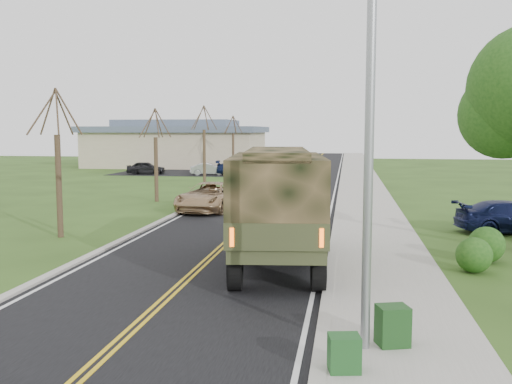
% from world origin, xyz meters
% --- Properties ---
extents(ground, '(160.00, 160.00, 0.00)m').
position_xyz_m(ground, '(0.00, 0.00, 0.00)').
color(ground, '#2A4416').
rests_on(ground, ground).
extents(road, '(8.00, 120.00, 0.01)m').
position_xyz_m(road, '(0.00, 40.00, 0.01)').
color(road, black).
rests_on(road, ground).
extents(curb_right, '(0.30, 120.00, 0.12)m').
position_xyz_m(curb_right, '(4.15, 40.00, 0.06)').
color(curb_right, '#9E998E').
rests_on(curb_right, ground).
extents(sidewalk_right, '(3.20, 120.00, 0.10)m').
position_xyz_m(sidewalk_right, '(5.90, 40.00, 0.05)').
color(sidewalk_right, '#9E998E').
rests_on(sidewalk_right, ground).
extents(curb_left, '(0.30, 120.00, 0.10)m').
position_xyz_m(curb_left, '(-4.15, 40.00, 0.05)').
color(curb_left, '#9E998E').
rests_on(curb_left, ground).
extents(street_light, '(1.65, 0.22, 8.00)m').
position_xyz_m(street_light, '(4.90, -0.50, 4.43)').
color(street_light, gray).
rests_on(street_light, ground).
extents(bare_tree_a, '(1.93, 2.26, 6.08)m').
position_xyz_m(bare_tree_a, '(-7.00, 10.00, 2.63)').
color(bare_tree_a, '#38281C').
rests_on(bare_tree_a, ground).
extents(bare_tree_b, '(1.83, 2.14, 5.73)m').
position_xyz_m(bare_tree_b, '(-7.00, 22.00, 2.48)').
color(bare_tree_b, '#38281C').
rests_on(bare_tree_b, ground).
extents(bare_tree_c, '(2.04, 2.39, 6.42)m').
position_xyz_m(bare_tree_c, '(-7.00, 34.00, 2.78)').
color(bare_tree_c, '#38281C').
rests_on(bare_tree_c, ground).
extents(bare_tree_d, '(1.88, 2.20, 5.91)m').
position_xyz_m(bare_tree_d, '(-7.00, 46.00, 2.55)').
color(bare_tree_d, '#38281C').
rests_on(bare_tree_d, ground).
extents(commercial_building, '(25.50, 21.50, 5.65)m').
position_xyz_m(commercial_building, '(-15.98, 55.97, 2.69)').
color(commercial_building, tan).
rests_on(commercial_building, ground).
extents(military_truck, '(3.52, 7.88, 3.80)m').
position_xyz_m(military_truck, '(2.44, 6.11, 2.18)').
color(military_truck, black).
rests_on(military_truck, ground).
extents(suv_champagne, '(3.12, 5.79, 1.54)m').
position_xyz_m(suv_champagne, '(-2.79, 18.62, 0.77)').
color(suv_champagne, '#A4845C').
rests_on(suv_champagne, ground).
extents(sedan_silver, '(1.63, 4.32, 1.41)m').
position_xyz_m(sedan_silver, '(-0.93, 32.51, 0.70)').
color(sedan_silver, silver).
rests_on(sedan_silver, ground).
extents(utility_box_near, '(0.72, 0.66, 0.80)m').
position_xyz_m(utility_box_near, '(5.54, -0.27, 0.50)').
color(utility_box_near, '#183F16').
rests_on(utility_box_near, sidewalk_right).
extents(utility_box_far, '(0.62, 0.54, 0.65)m').
position_xyz_m(utility_box_far, '(4.60, -1.66, 0.43)').
color(utility_box_far, '#1B4C1E').
rests_on(utility_box_far, sidewalk_right).
extents(lot_car_dark, '(4.03, 2.22, 1.30)m').
position_xyz_m(lot_car_dark, '(-15.32, 43.04, 0.65)').
color(lot_car_dark, black).
rests_on(lot_car_dark, ground).
extents(lot_car_silver, '(3.81, 1.93, 1.20)m').
position_xyz_m(lot_car_silver, '(-8.83, 42.99, 0.60)').
color(lot_car_silver, '#A4A5A9').
rests_on(lot_car_silver, ground).
extents(lot_car_navy, '(5.31, 2.81, 1.47)m').
position_xyz_m(lot_car_navy, '(-5.65, 43.53, 0.73)').
color(lot_car_navy, '#10193C').
rests_on(lot_car_navy, ground).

